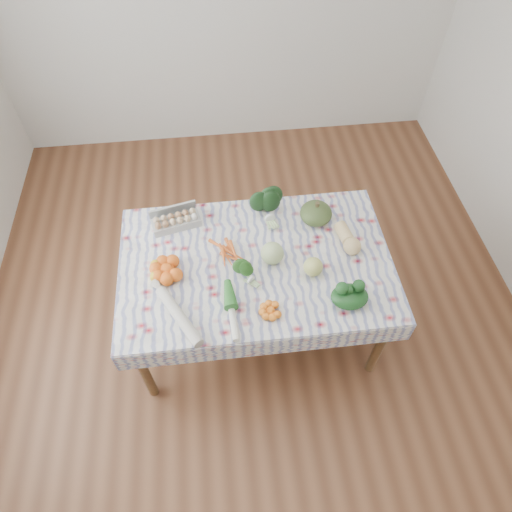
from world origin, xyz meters
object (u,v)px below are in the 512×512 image
(egg_carton, at_px, (176,222))
(cabbage, at_px, (272,253))
(dining_table, at_px, (256,270))
(kabocha_squash, at_px, (316,213))
(butternut_squash, at_px, (348,238))
(grapefruit, at_px, (313,267))

(egg_carton, relative_size, cabbage, 2.20)
(dining_table, xyz_separation_m, kabocha_squash, (0.42, 0.29, 0.15))
(cabbage, bearing_deg, egg_carton, 148.86)
(egg_carton, height_order, cabbage, cabbage)
(egg_carton, bearing_deg, cabbage, -44.19)
(dining_table, height_order, cabbage, cabbage)
(cabbage, relative_size, butternut_squash, 0.59)
(egg_carton, bearing_deg, butternut_squash, -27.39)
(kabocha_squash, relative_size, cabbage, 1.48)
(dining_table, bearing_deg, kabocha_squash, 34.75)
(cabbage, height_order, grapefruit, cabbage)
(grapefruit, bearing_deg, kabocha_squash, 76.63)
(cabbage, bearing_deg, kabocha_squash, 42.03)
(dining_table, relative_size, grapefruit, 13.87)
(dining_table, distance_m, egg_carton, 0.60)
(egg_carton, height_order, kabocha_squash, kabocha_squash)
(butternut_squash, relative_size, grapefruit, 2.06)
(kabocha_squash, xyz_separation_m, grapefruit, (-0.10, -0.41, -0.01))
(butternut_squash, height_order, grapefruit, grapefruit)
(dining_table, height_order, egg_carton, egg_carton)
(grapefruit, bearing_deg, dining_table, 160.14)
(butternut_squash, bearing_deg, cabbage, 178.32)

